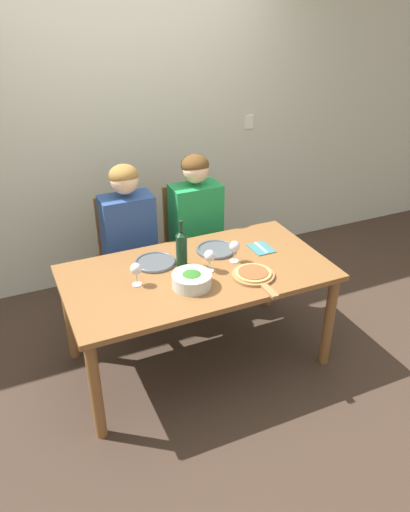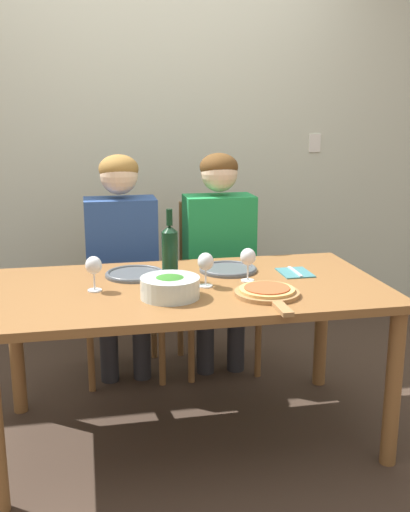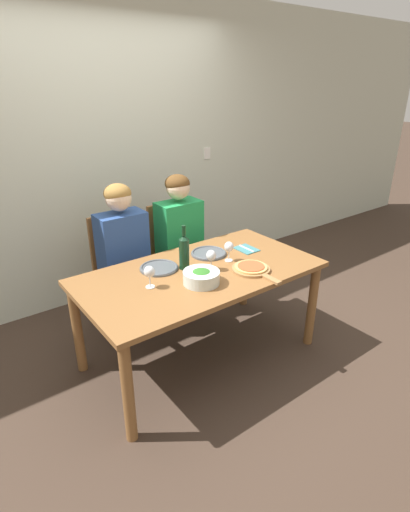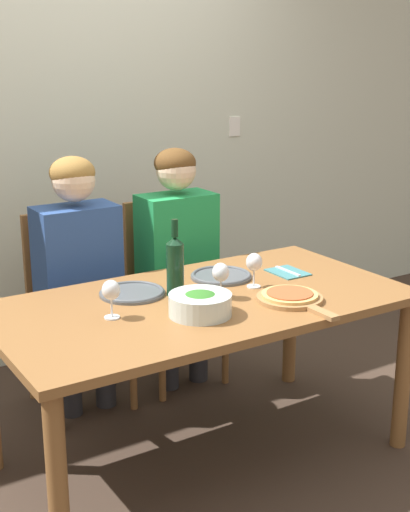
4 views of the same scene
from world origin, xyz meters
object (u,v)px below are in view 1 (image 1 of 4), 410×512
(person_woman, at_px, (129,230))
(wine_bottle, at_px, (182,248))
(pizza_on_board, at_px, (254,275))
(dinner_plate_right, at_px, (216,249))
(wine_glass_right, at_px, (235,248))
(fork_on_napkin, at_px, (261,248))
(chair_left, at_px, (127,252))
(wine_glass_centre, at_px, (210,257))
(broccoli_bowl, at_px, (192,280))
(dinner_plate_left, at_px, (155,262))
(chair_right, at_px, (192,239))
(wine_glass_left, at_px, (136,270))
(person_man, at_px, (197,218))

(person_woman, distance_m, wine_bottle, 0.63)
(wine_bottle, distance_m, pizza_on_board, 0.49)
(dinner_plate_right, xyz_separation_m, wine_glass_right, (0.04, -0.19, 0.10))
(person_woman, xyz_separation_m, fork_on_napkin, (0.77, -0.60, -0.02))
(chair_left, distance_m, wine_bottle, 0.81)
(wine_glass_centre, bearing_deg, wine_glass_right, 12.87)
(wine_glass_centre, bearing_deg, broccoli_bowl, -145.29)
(broccoli_bowl, bearing_deg, wine_glass_centre, 34.71)
(broccoli_bowl, bearing_deg, pizza_on_board, -8.85)
(pizza_on_board, bearing_deg, dinner_plate_left, 140.68)
(chair_right, xyz_separation_m, dinner_plate_right, (-0.07, -0.61, 0.22))
(dinner_plate_left, distance_m, fork_on_napkin, 0.75)
(broccoli_bowl, height_order, dinner_plate_left, broccoli_bowl)
(dinner_plate_right, relative_size, fork_on_napkin, 1.52)
(wine_bottle, distance_m, wine_glass_left, 0.35)
(person_woman, xyz_separation_m, wine_glass_centre, (0.31, -0.73, 0.08))
(person_woman, distance_m, broccoli_bowl, 0.86)
(chair_left, bearing_deg, wine_glass_right, -57.27)
(dinner_plate_left, distance_m, wine_glass_left, 0.29)
(broccoli_bowl, bearing_deg, chair_left, 98.34)
(chair_left, relative_size, pizza_on_board, 2.32)
(chair_left, xyz_separation_m, wine_glass_left, (-0.16, -0.81, 0.32))
(wine_glass_left, bearing_deg, wine_glass_centre, -3.77)
(chair_left, relative_size, wine_bottle, 2.94)
(chair_right, distance_m, fork_on_napkin, 0.78)
(person_woman, distance_m, wine_glass_centre, 0.80)
(chair_left, height_order, chair_right, same)
(pizza_on_board, relative_size, fork_on_napkin, 2.28)
(broccoli_bowl, relative_size, fork_on_napkin, 1.35)
(person_man, relative_size, wine_bottle, 3.85)
(wine_bottle, bearing_deg, person_woman, 106.58)
(pizza_on_board, bearing_deg, wine_glass_left, 163.05)
(dinner_plate_right, distance_m, wine_glass_right, 0.21)
(wine_glass_right, height_order, fork_on_napkin, wine_glass_right)
(pizza_on_board, xyz_separation_m, fork_on_napkin, (0.23, 0.31, -0.01))
(person_woman, relative_size, broccoli_bowl, 5.10)
(person_woman, xyz_separation_m, wine_bottle, (0.18, -0.60, 0.10))
(chair_right, relative_size, fork_on_napkin, 5.27)
(chair_left, height_order, dinner_plate_left, chair_left)
(wine_bottle, height_order, dinner_plate_left, wine_bottle)
(wine_glass_right, distance_m, fork_on_napkin, 0.28)
(dinner_plate_right, distance_m, wine_glass_centre, 0.30)
(person_woman, bearing_deg, dinner_plate_left, -86.68)
(person_man, height_order, wine_glass_right, person_man)
(chair_left, height_order, wine_glass_centre, chair_left)
(wine_bottle, distance_m, broccoli_bowl, 0.27)
(person_woman, bearing_deg, pizza_on_board, -59.59)
(wine_bottle, distance_m, dinner_plate_right, 0.33)
(chair_left, xyz_separation_m, broccoli_bowl, (0.14, -0.97, 0.25))
(person_woman, bearing_deg, wine_glass_centre, -66.86)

